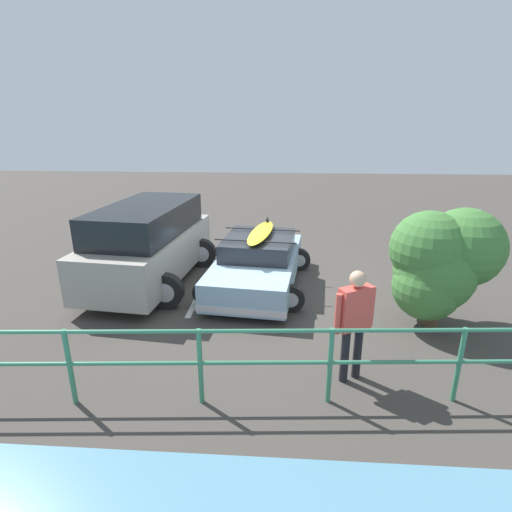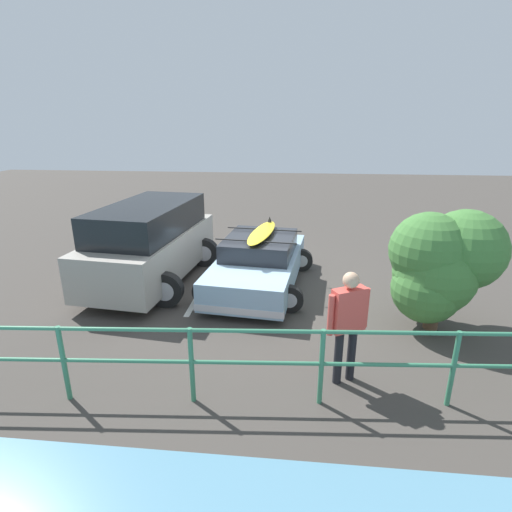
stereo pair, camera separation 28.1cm
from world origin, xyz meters
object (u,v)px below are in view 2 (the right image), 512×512
Objects in this scene: suv_car at (151,242)px; sedan_car at (259,263)px; person_bystander at (348,318)px; bush_near_left at (439,266)px.

sedan_car is at bearing 179.24° from suv_car.
sedan_car is 2.64m from suv_car.
sedan_car is 3.96m from person_bystander.
bush_near_left is at bearing 164.04° from suv_car.
suv_car is 2.58× the size of person_bystander.
sedan_car is at bearing -26.19° from bush_near_left.
sedan_car is 0.91× the size of suv_car.
suv_car is at bearing -15.96° from bush_near_left.
person_bystander is at bearing 114.35° from sedan_car.
person_bystander is 0.78× the size of bush_near_left.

